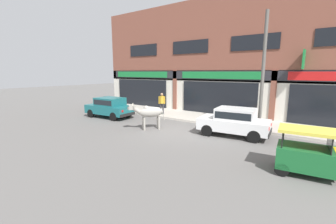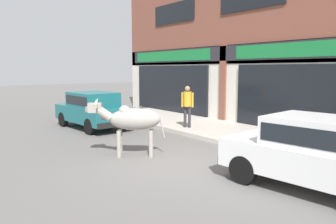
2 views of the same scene
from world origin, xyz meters
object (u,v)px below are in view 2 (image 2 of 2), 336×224
Objects in this scene: cow at (131,120)px; car_1 at (92,108)px; car_0 at (317,150)px; pedestrian at (187,102)px; motorcycle_0 at (303,135)px.

cow is 0.50× the size of car_1.
cow is at bearing -11.48° from car_1.
car_0 is at bearing 3.89° from car_1.
cow is 4.69m from car_1.
car_0 and car_1 have the same top height.
cow reaches higher than car_1.
pedestrian is (-6.27, 2.05, 0.31)m from car_0.
car_1 is (-4.59, 0.93, -0.19)m from cow.
motorcycle_0 is (-1.72, 2.49, -0.29)m from car_0.
cow is 0.49× the size of car_0.
car_0 is 2.06× the size of motorcycle_0.
cow is at bearing -62.89° from pedestrian.
motorcycle_0 is (2.71, 4.04, -0.48)m from cow.
car_0 is 9.04m from car_1.
motorcycle_0 is at bearing 56.15° from cow.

